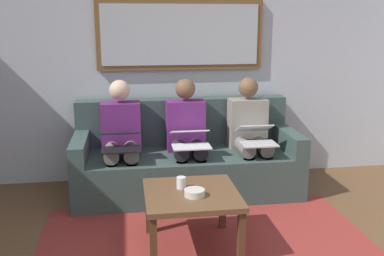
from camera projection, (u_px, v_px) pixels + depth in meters
The scene contains 13 objects.
wall_rear at pixel (180, 58), 4.73m from camera, with size 6.00×0.12×2.60m, color #B7BCC6.
area_rug at pixel (208, 250), 3.35m from camera, with size 2.60×1.80×0.01m, color maroon.
couch at pixel (186, 160), 4.50m from camera, with size 2.20×0.90×0.90m.
framed_mirror at pixel (181, 35), 4.58m from camera, with size 1.73×0.05×0.72m.
coffee_table at pixel (192, 200), 3.29m from camera, with size 0.69×0.69×0.46m.
cup at pixel (181, 183), 3.34m from camera, with size 0.07×0.07×0.09m, color silver.
bowl at pixel (195, 193), 3.20m from camera, with size 0.15×0.15×0.05m, color beige.
person_left at pixel (250, 131), 4.45m from camera, with size 0.38×0.58×1.14m.
laptop_silver at pixel (256, 135), 4.23m from camera, with size 0.33×0.39×0.17m.
person_middle at pixel (187, 134), 4.36m from camera, with size 0.38×0.58×1.14m.
laptop_white at pixel (190, 138), 4.12m from camera, with size 0.35×0.35×0.15m.
person_right at pixel (121, 136), 4.27m from camera, with size 0.38×0.58×1.14m.
laptop_black at pixel (121, 141), 4.03m from camera, with size 0.35×0.36×0.15m.
Camera 1 is at (0.57, 2.14, 1.70)m, focal length 41.41 mm.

